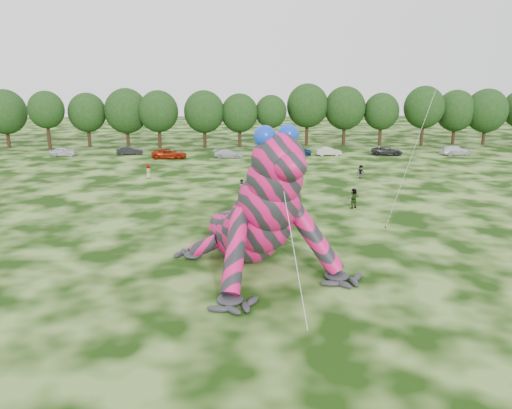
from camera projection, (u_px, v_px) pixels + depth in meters
The scene contains 28 objects.
ground at pixel (336, 285), 29.60m from camera, with size 240.00×240.00×0.00m, color #16330A.
inflatable_gecko at pixel (242, 190), 32.73m from camera, with size 15.89×18.88×9.44m, color #D5115C, non-canonical shape.
tree_2 at pixel (6, 119), 82.69m from camera, with size 7.04×6.34×9.64m, color black, non-canonical shape.
tree_3 at pixel (47, 120), 81.49m from camera, with size 5.81×5.23×9.44m, color black, non-canonical shape.
tree_4 at pixel (88, 120), 83.46m from camera, with size 6.22×5.60×9.06m, color black, non-canonical shape.
tree_5 at pixel (127, 118), 83.46m from camera, with size 7.16×6.44×9.80m, color black, non-canonical shape.
tree_6 at pixel (159, 120), 82.12m from camera, with size 6.52×5.86×9.49m, color black, non-canonical shape.
tree_7 at pixel (204, 119), 82.65m from camera, with size 6.68×6.01×9.48m, color black, non-canonical shape.
tree_8 at pixel (240, 121), 83.22m from camera, with size 6.14×5.53×8.94m, color black, non-canonical shape.
tree_9 at pixel (271, 121), 83.90m from camera, with size 5.27×4.74×8.68m, color black, non-canonical shape.
tree_10 at pixel (307, 115), 85.21m from camera, with size 7.09×6.38×10.50m, color black, non-canonical shape.
tree_11 at pixel (345, 116), 85.25m from camera, with size 7.01×6.31×10.07m, color black, non-canonical shape.
tree_12 at pixel (381, 119), 85.30m from camera, with size 5.99×5.39×8.97m, color black, non-canonical shape.
tree_13 at pixel (423, 116), 84.95m from camera, with size 6.83×6.15×10.13m, color black, non-canonical shape.
tree_14 at pixel (455, 117), 86.94m from camera, with size 6.82×6.14×9.40m, color black, non-canonical shape.
tree_15 at pixel (486, 117), 86.27m from camera, with size 7.17×6.45×9.63m, color black, non-canonical shape.
car_0 at pixel (63, 152), 75.28m from camera, with size 1.56×3.87×1.32m, color silver.
car_1 at pixel (130, 151), 76.44m from camera, with size 1.37×3.92×1.29m, color black.
car_2 at pixel (169, 154), 73.12m from camera, with size 2.35×5.10×1.42m, color #971C07.
car_3 at pixel (229, 154), 73.74m from camera, with size 1.77×4.36×1.26m, color #B9BFC3.
car_4 at pixel (298, 150), 76.00m from camera, with size 1.72×4.28×1.46m, color navy.
car_5 at pixel (329, 151), 75.86m from camera, with size 1.34×3.84×1.26m, color beige.
car_6 at pixel (387, 151), 76.14m from camera, with size 2.15×4.67×1.30m, color #242427.
car_7 at pixel (455, 150), 76.35m from camera, with size 1.97×4.86×1.41m, color silver.
spectator_2 at pixel (361, 172), 59.23m from camera, with size 1.03×0.59×1.60m, color gray.
spectator_1 at pixel (242, 187), 50.99m from camera, with size 0.82×0.64×1.68m, color gray.
spectator_4 at pixel (148, 172), 59.13m from camera, with size 0.83×0.54×1.70m, color gray.
spectator_5 at pixel (354, 198), 46.17m from camera, with size 1.74×0.55×1.87m, color gray.
Camera 1 is at (-6.33, -27.08, 12.18)m, focal length 35.00 mm.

